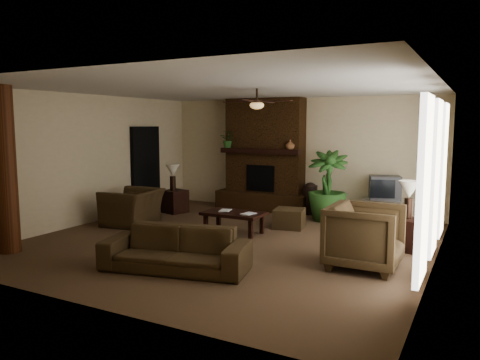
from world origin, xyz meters
The scene contains 23 objects.
room_shell centered at (0.00, 0.00, 1.40)m, with size 7.00×7.00×7.00m.
fireplace centered at (-0.80, 3.22, 1.16)m, with size 2.40×0.70×2.80m.
windows centered at (3.45, 0.20, 1.35)m, with size 0.08×3.65×2.35m.
log_column centered at (-2.95, -2.40, 1.40)m, with size 0.36×0.36×2.80m, color #582C16.
doorway centered at (-3.44, 1.80, 1.05)m, with size 0.10×1.00×2.10m, color black.
ceiling_fan centered at (0.40, 0.30, 2.53)m, with size 1.35×1.35×0.37m.
sofa centered at (0.12, -1.87, 0.42)m, with size 2.17×0.63×0.85m, color #3F2F1B.
armchair_left centered at (-2.57, 0.27, 0.51)m, with size 1.16×0.75×1.01m, color #3F2F1B.
armchair_right centered at (2.58, -0.46, 0.53)m, with size 1.04×0.97×1.07m, color #3F2F1B.
coffee_table centered at (-0.23, 0.57, 0.37)m, with size 1.20×0.70×0.43m.
ottoman centered at (0.56, 1.54, 0.20)m, with size 0.60×0.60×0.40m, color #3F2F1B.
tv_stand centered at (2.17, 3.15, 0.25)m, with size 0.85×0.50×0.50m, color #BBBBBD.
tv centered at (2.19, 3.14, 0.76)m, with size 0.77×0.69×0.52m.
floor_vase centered at (0.45, 3.15, 0.43)m, with size 0.34×0.34×0.77m.
floor_plant centered at (1.03, 2.62, 0.44)m, with size 0.88×1.58×0.88m, color #2C5823.
side_table_left centered at (-2.56, 1.80, 0.28)m, with size 0.50×0.50×0.55m, color black.
lamp_left centered at (-2.57, 1.74, 1.00)m, with size 0.36×0.36×0.65m.
side_table_right centered at (3.03, 0.89, 0.28)m, with size 0.50×0.50×0.55m, color black.
lamp_right centered at (3.00, 0.92, 1.00)m, with size 0.44×0.44×0.65m.
mantel_plant centered at (-1.68, 2.93, 1.72)m, with size 0.38×0.42×0.33m, color #2C5823.
mantel_vase centered at (0.00, 2.94, 1.67)m, with size 0.22×0.23×0.22m, color #8F5C39.
book_a centered at (-0.52, 0.52, 0.57)m, with size 0.22×0.03×0.29m, color #999999.
book_b centered at (0.04, 0.50, 0.58)m, with size 0.21×0.02×0.29m, color #999999.
Camera 1 is at (4.09, -7.31, 2.16)m, focal length 34.48 mm.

